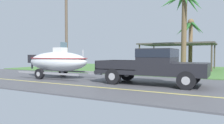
# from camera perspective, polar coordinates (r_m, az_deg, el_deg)

# --- Properties ---
(ground) EXTENTS (36.00, 22.00, 0.11)m
(ground) POSITION_cam_1_polar(r_m,az_deg,el_deg) (18.73, 20.65, -2.77)
(ground) COLOR #4C4C51
(pickup_truck_towing) EXTENTS (5.65, 2.07, 1.80)m
(pickup_truck_towing) POSITION_cam_1_polar(r_m,az_deg,el_deg) (10.86, 12.00, -0.67)
(pickup_truck_towing) COLOR black
(pickup_truck_towing) RESTS_ON ground
(boat_on_trailer) EXTENTS (5.86, 2.36, 2.29)m
(boat_on_trailer) POSITION_cam_1_polar(r_m,az_deg,el_deg) (14.19, -14.38, 0.17)
(boat_on_trailer) COLOR gray
(boat_on_trailer) RESTS_ON ground
(carport_awning) EXTENTS (7.05, 5.23, 2.63)m
(carport_awning) POSITION_cam_1_polar(r_m,az_deg,el_deg) (22.83, 17.22, 4.43)
(carport_awning) COLOR #4C4238
(carport_awning) RESTS_ON ground
(palm_tree_near_left) EXTENTS (3.32, 3.07, 6.66)m
(palm_tree_near_left) POSITION_cam_1_polar(r_m,az_deg,el_deg) (17.92, 18.62, 13.47)
(palm_tree_near_left) COLOR brown
(palm_tree_near_left) RESTS_ON ground
(palm_tree_near_right) EXTENTS (3.18, 2.61, 5.47)m
(palm_tree_near_right) POSITION_cam_1_polar(r_m,az_deg,el_deg) (25.39, 20.19, 7.31)
(palm_tree_near_right) COLOR brown
(palm_tree_near_right) RESTS_ON ground
(utility_pole) EXTENTS (0.24, 1.80, 7.88)m
(utility_pole) POSITION_cam_1_polar(r_m,az_deg,el_deg) (19.38, -12.11, 9.63)
(utility_pole) COLOR brown
(utility_pole) RESTS_ON ground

